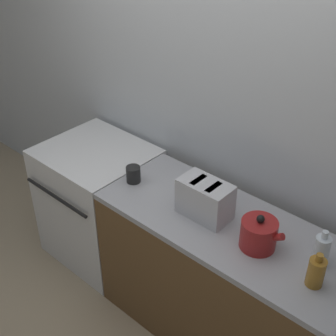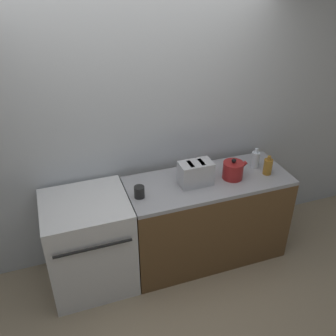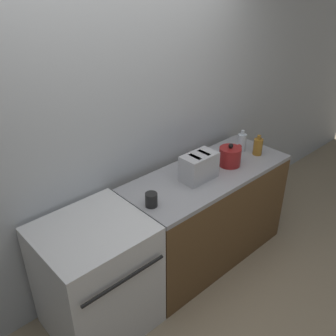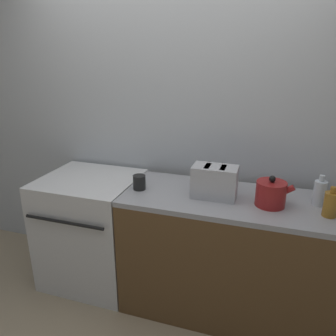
% 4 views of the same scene
% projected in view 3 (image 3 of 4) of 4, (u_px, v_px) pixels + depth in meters
% --- Properties ---
extents(ground_plane, '(12.00, 12.00, 0.00)m').
position_uv_depth(ground_plane, '(187.00, 304.00, 3.07)').
color(ground_plane, tan).
extents(wall_back, '(8.00, 0.05, 2.60)m').
position_uv_depth(wall_back, '(124.00, 132.00, 2.90)').
color(wall_back, silver).
rests_on(wall_back, ground_plane).
extents(stove, '(0.74, 0.71, 0.91)m').
position_uv_depth(stove, '(97.00, 277.00, 2.71)').
color(stove, silver).
rests_on(stove, ground_plane).
extents(counter_block, '(1.54, 0.63, 0.91)m').
position_uv_depth(counter_block, '(206.00, 215.00, 3.38)').
color(counter_block, brown).
rests_on(counter_block, ground_plane).
extents(kettle, '(0.24, 0.19, 0.20)m').
position_uv_depth(kettle, '(230.00, 156.00, 3.22)').
color(kettle, maroon).
rests_on(kettle, counter_block).
extents(toaster, '(0.30, 0.17, 0.22)m').
position_uv_depth(toaster, '(199.00, 167.00, 3.00)').
color(toaster, '#BCBCC1').
rests_on(toaster, counter_block).
extents(bottle_clear, '(0.08, 0.08, 0.20)m').
position_uv_depth(bottle_clear, '(242.00, 142.00, 3.45)').
color(bottle_clear, silver).
rests_on(bottle_clear, counter_block).
extents(bottle_amber, '(0.08, 0.08, 0.19)m').
position_uv_depth(bottle_amber, '(258.00, 146.00, 3.39)').
color(bottle_amber, '#9E6B23').
rests_on(bottle_amber, counter_block).
extents(cup_black, '(0.09, 0.09, 0.10)m').
position_uv_depth(cup_black, '(151.00, 200.00, 2.69)').
color(cup_black, black).
rests_on(cup_black, counter_block).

